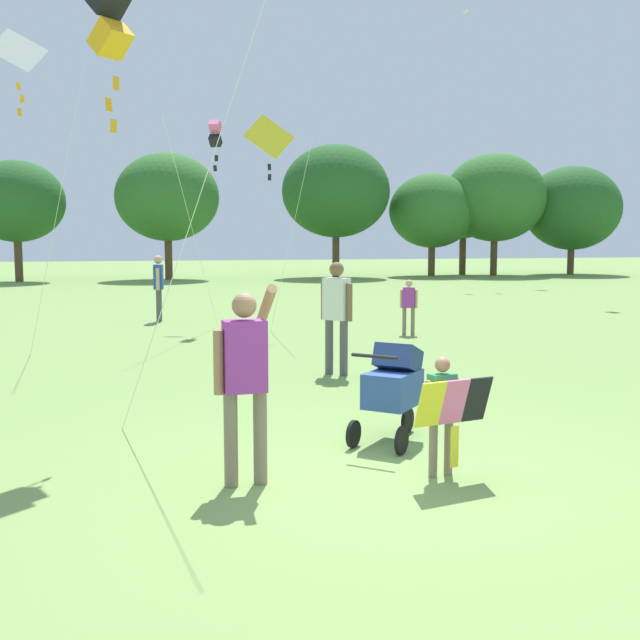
# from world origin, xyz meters

# --- Properties ---
(ground_plane) EXTENTS (120.00, 120.00, 0.00)m
(ground_plane) POSITION_xyz_m (0.00, 0.00, 0.00)
(ground_plane) COLOR #75994C
(treeline_distant) EXTENTS (33.18, 5.13, 6.66)m
(treeline_distant) POSITION_xyz_m (9.64, 31.84, 3.87)
(treeline_distant) COLOR brown
(treeline_distant) RESTS_ON ground
(child_with_butterfly_kite) EXTENTS (0.74, 0.43, 1.07)m
(child_with_butterfly_kite) POSITION_xyz_m (0.43, -0.03, 0.64)
(child_with_butterfly_kite) COLOR #7F705B
(child_with_butterfly_kite) RESTS_ON ground
(person_adult_flyer) EXTENTS (0.54, 0.52, 1.72)m
(person_adult_flyer) POSITION_xyz_m (-1.30, 0.13, 0.99)
(person_adult_flyer) COLOR #7F705B
(person_adult_flyer) RESTS_ON ground
(stroller) EXTENTS (0.94, 1.01, 1.03)m
(stroller) POSITION_xyz_m (0.37, 1.19, 0.61)
(stroller) COLOR black
(stroller) RESTS_ON ground
(kite_adult_black) EXTENTS (1.60, 2.31, 4.77)m
(kite_adult_black) POSITION_xyz_m (-2.39, 2.32, 4.35)
(kite_adult_black) COLOR black
(kite_adult_black) RESTS_ON ground
(kite_orange_delta) EXTENTS (1.71, 1.33, 5.71)m
(kite_orange_delta) POSITION_xyz_m (-4.13, 8.21, 5.12)
(kite_orange_delta) COLOR white
(kite_orange_delta) RESTS_ON ground
(kite_green_novelty) EXTENTS (1.42, 3.68, 4.73)m
(kite_green_novelty) POSITION_xyz_m (-0.51, 11.59, 4.37)
(kite_green_novelty) COLOR pink
(kite_green_novelty) RESTS_ON ground
(kite_blue_high) EXTENTS (1.13, 2.10, 4.76)m
(kite_blue_high) POSITION_xyz_m (0.57, 10.50, 4.15)
(kite_blue_high) COLOR yellow
(kite_blue_high) RESTS_ON ground
(person_red_shirt) EXTENTS (0.42, 0.43, 1.73)m
(person_red_shirt) POSITION_xyz_m (0.71, 5.04, 1.02)
(person_red_shirt) COLOR #4C4C51
(person_red_shirt) RESTS_ON ground
(person_sitting_far) EXTENTS (0.25, 0.52, 1.64)m
(person_sitting_far) POSITION_xyz_m (-1.81, 13.09, 0.97)
(person_sitting_far) COLOR #4C4C51
(person_sitting_far) RESTS_ON ground
(person_couple_left) EXTENTS (0.35, 0.25, 1.18)m
(person_couple_left) POSITION_xyz_m (3.38, 9.36, 0.70)
(person_couple_left) COLOR #7F705B
(person_couple_left) RESTS_ON ground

